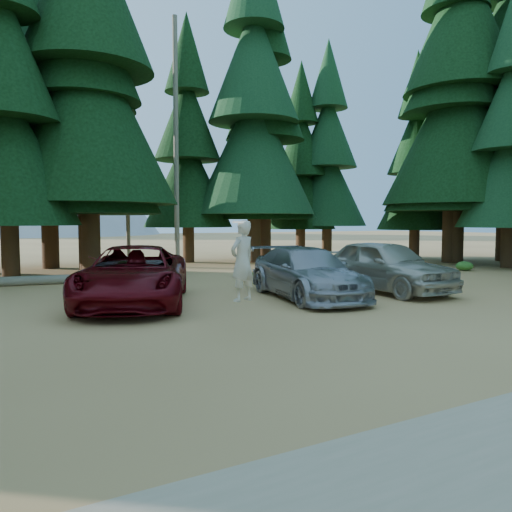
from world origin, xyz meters
The scene contains 18 objects.
ground centered at (0.00, 0.00, 0.00)m, with size 160.00×160.00×0.00m, color #A87D47.
forest_belt_north centered at (0.00, 15.00, 0.00)m, with size 36.00×7.00×22.00m, color black, non-canonical shape.
snag_front centered at (0.80, 14.50, 6.00)m, with size 0.24×0.24×12.00m, color slate.
snag_back centered at (-1.20, 16.00, 5.00)m, with size 0.20×0.20×10.00m, color slate.
mountain_peak centered at (-2.59, 88.23, 12.71)m, with size 48.00×50.00×28.00m.
red_pickup centered at (-4.08, 4.46, 0.79)m, with size 2.63×5.70×1.58m, color #5C070F.
silver_minivan_center centered at (0.66, 3.24, 0.73)m, with size 2.06×5.06×1.47m, color #A0A2A8.
silver_minivan_right centered at (3.57, 3.09, 0.83)m, with size 1.96×4.87×1.66m, color #BDB8A8.
frisbee_player centered at (-2.86, 0.54, 1.42)m, with size 0.72×0.58×1.70m.
log_left centered at (-5.65, 10.27, 0.17)m, with size 0.33×0.33×4.64m, color slate.
log_mid centered at (4.79, 8.69, 0.14)m, with size 0.28×0.28×3.40m, color slate.
log_right centered at (7.82, 7.73, 0.14)m, with size 0.29×0.29×4.50m, color slate.
shrub_left centered at (-3.55, 8.79, 0.24)m, with size 0.86×0.86×0.47m, color #2E5E1C.
shrub_center_left centered at (-2.43, 6.79, 0.30)m, with size 1.09×1.09×0.60m, color #2E5E1C.
shrub_center_right centered at (1.35, 6.88, 0.27)m, with size 0.99×0.99×0.55m, color #2E5E1C.
shrub_right centered at (5.91, 9.45, 0.22)m, with size 0.81×0.81×0.45m, color #2E5E1C.
shrub_far_right centered at (8.86, 9.83, 0.28)m, with size 1.01×1.01×0.56m, color #2E5E1C.
shrub_edge_east centered at (11.58, 6.42, 0.21)m, with size 0.76×0.76×0.42m, color #2E5E1C.
Camera 1 is at (-7.67, -8.69, 2.24)m, focal length 35.00 mm.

